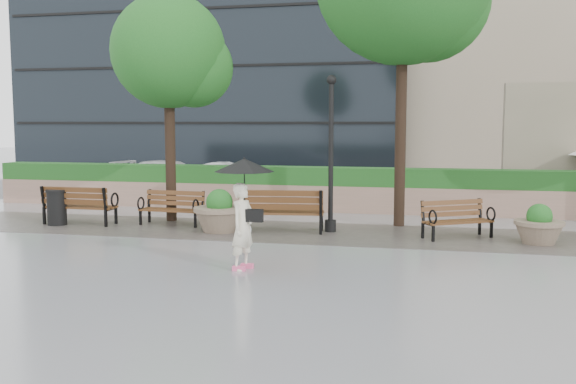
% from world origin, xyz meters
% --- Properties ---
extents(ground, '(100.00, 100.00, 0.00)m').
position_xyz_m(ground, '(0.00, 0.00, 0.00)').
color(ground, gray).
rests_on(ground, ground).
extents(cobble_strip, '(28.00, 3.20, 0.01)m').
position_xyz_m(cobble_strip, '(0.00, 3.00, 0.01)').
color(cobble_strip, '#383330').
rests_on(cobble_strip, ground).
extents(hedge_wall, '(24.00, 0.80, 1.35)m').
position_xyz_m(hedge_wall, '(0.00, 7.00, 0.66)').
color(hedge_wall, '#A47B69').
rests_on(hedge_wall, ground).
extents(asphalt_street, '(40.00, 7.00, 0.00)m').
position_xyz_m(asphalt_street, '(0.00, 11.00, 0.00)').
color(asphalt_street, black).
rests_on(asphalt_street, ground).
extents(bench_0, '(1.93, 0.79, 1.03)m').
position_xyz_m(bench_0, '(-6.90, 2.91, 0.30)').
color(bench_0, '#593619').
rests_on(bench_0, ground).
extents(bench_1, '(1.73, 0.80, 0.90)m').
position_xyz_m(bench_1, '(-4.45, 3.32, 0.27)').
color(bench_1, '#593619').
rests_on(bench_1, ground).
extents(bench_2, '(2.09, 1.05, 1.08)m').
position_xyz_m(bench_2, '(-1.33, 2.89, 0.32)').
color(bench_2, '#593619').
rests_on(bench_2, ground).
extents(bench_3, '(1.73, 1.41, 0.88)m').
position_xyz_m(bench_3, '(2.85, 2.99, 0.26)').
color(bench_3, '#593619').
rests_on(bench_3, ground).
extents(planter_left, '(1.28, 1.28, 1.08)m').
position_xyz_m(planter_left, '(-2.87, 2.60, 0.42)').
color(planter_left, '#7F6B56').
rests_on(planter_left, ground).
extents(planter_right, '(1.08, 1.08, 0.91)m').
position_xyz_m(planter_right, '(4.61, 2.67, 0.36)').
color(planter_right, '#7F6B56').
rests_on(planter_right, ground).
extents(trash_bin, '(0.54, 0.54, 0.90)m').
position_xyz_m(trash_bin, '(-7.42, 2.65, 0.45)').
color(trash_bin, black).
rests_on(trash_bin, ground).
extents(lamppost, '(0.28, 0.28, 3.86)m').
position_xyz_m(lamppost, '(-0.19, 3.23, 1.69)').
color(lamppost, black).
rests_on(lamppost, ground).
extents(tree_0, '(3.21, 3.08, 6.16)m').
position_xyz_m(tree_0, '(-4.62, 4.12, 4.49)').
color(tree_0, black).
rests_on(tree_0, ground).
extents(car_left, '(4.52, 2.05, 1.28)m').
position_xyz_m(car_left, '(-7.37, 10.17, 0.64)').
color(car_left, silver).
rests_on(car_left, ground).
extents(car_right, '(3.84, 1.68, 1.23)m').
position_xyz_m(car_right, '(-5.18, 10.37, 0.61)').
color(car_right, silver).
rests_on(car_right, ground).
extents(pedestrian, '(1.11, 1.11, 2.04)m').
position_xyz_m(pedestrian, '(-1.11, -1.17, 1.25)').
color(pedestrian, '#EDE5C7').
rests_on(pedestrian, ground).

